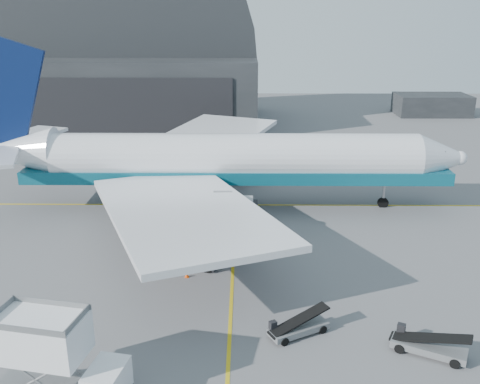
{
  "coord_description": "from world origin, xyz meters",
  "views": [
    {
      "loc": [
        0.95,
        -34.03,
        20.1
      ],
      "look_at": [
        0.53,
        11.23,
        4.5
      ],
      "focal_mm": 40.0,
      "sensor_mm": 36.0,
      "label": 1
    }
  ],
  "objects_px": {
    "catering_truck": "(54,359)",
    "belt_loader_b": "(428,346)",
    "airliner": "(215,160)",
    "belt_loader_a": "(298,327)",
    "pushback_tug": "(199,256)"
  },
  "relations": [
    {
      "from": "catering_truck",
      "to": "belt_loader_b",
      "type": "distance_m",
      "value": 21.85
    },
    {
      "from": "airliner",
      "to": "belt_loader_a",
      "type": "height_order",
      "value": "airliner"
    },
    {
      "from": "pushback_tug",
      "to": "belt_loader_a",
      "type": "xyz_separation_m",
      "value": [
        7.27,
        -10.02,
        -0.19
      ]
    },
    {
      "from": "belt_loader_a",
      "to": "catering_truck",
      "type": "bearing_deg",
      "value": 176.31
    },
    {
      "from": "catering_truck",
      "to": "belt_loader_b",
      "type": "height_order",
      "value": "catering_truck"
    },
    {
      "from": "pushback_tug",
      "to": "belt_loader_a",
      "type": "bearing_deg",
      "value": -31.88
    },
    {
      "from": "catering_truck",
      "to": "belt_loader_b",
      "type": "bearing_deg",
      "value": 22.07
    },
    {
      "from": "airliner",
      "to": "belt_loader_b",
      "type": "xyz_separation_m",
      "value": [
        14.32,
        -25.61,
        -4.58
      ]
    },
    {
      "from": "pushback_tug",
      "to": "belt_loader_a",
      "type": "height_order",
      "value": "pushback_tug"
    },
    {
      "from": "pushback_tug",
      "to": "belt_loader_b",
      "type": "relative_size",
      "value": 0.98
    },
    {
      "from": "pushback_tug",
      "to": "belt_loader_b",
      "type": "height_order",
      "value": "pushback_tug"
    },
    {
      "from": "airliner",
      "to": "belt_loader_a",
      "type": "bearing_deg",
      "value": -74.54
    },
    {
      "from": "belt_loader_b",
      "to": "catering_truck",
      "type": "bearing_deg",
      "value": -142.51
    },
    {
      "from": "airliner",
      "to": "belt_loader_a",
      "type": "distance_m",
      "value": 24.96
    },
    {
      "from": "airliner",
      "to": "belt_loader_b",
      "type": "distance_m",
      "value": 29.7
    }
  ]
}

